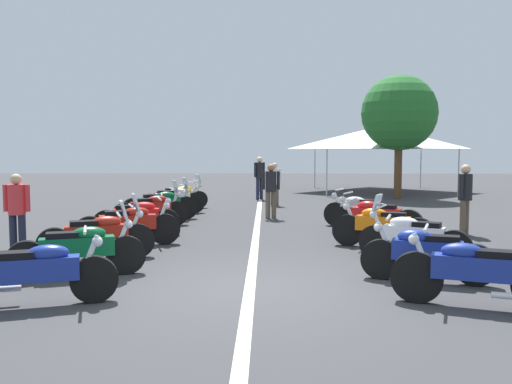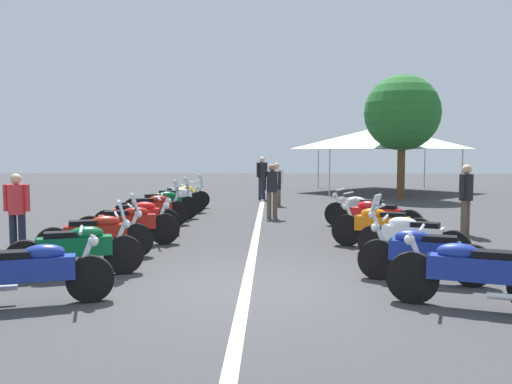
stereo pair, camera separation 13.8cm
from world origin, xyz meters
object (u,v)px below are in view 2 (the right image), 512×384
motorcycle_left_row_2 (97,235)px  motorcycle_left_row_7 (175,199)px  motorcycle_right_row_0 (471,272)px  motorcycle_left_row_0 (31,272)px  motorcycle_left_row_4 (137,217)px  motorcycle_right_row_4 (375,216)px  motorcycle_left_row_1 (77,248)px  motorcycle_left_row_6 (162,204)px  bystander_1 (262,174)px  bystander_4 (277,181)px  motorcycle_right_row_2 (411,236)px  roadside_tree_0 (402,113)px  event_tent (383,138)px  bystander_3 (466,194)px  motorcycle_left_row_8 (182,196)px  motorcycle_right_row_5 (362,210)px  motorcycle_right_row_3 (381,226)px  bystander_2 (272,187)px  motorcycle_left_row_3 (128,224)px  motorcycle_left_row_5 (153,209)px  bystander_0 (17,207)px  motorcycle_right_row_1 (423,253)px

motorcycle_left_row_2 → motorcycle_left_row_7: 7.21m
motorcycle_right_row_0 → motorcycle_left_row_0: bearing=20.3°
motorcycle_left_row_4 → motorcycle_right_row_4: 5.58m
motorcycle_left_row_1 → motorcycle_left_row_6: 7.05m
motorcycle_left_row_0 → bystander_1: bystander_1 is taller
motorcycle_left_row_1 → bystander_4: (11.29, -3.26, 0.44)m
motorcycle_right_row_2 → motorcycle_left_row_2: bearing=27.2°
roadside_tree_0 → event_tent: bearing=0.0°
motorcycle_left_row_0 → motorcycle_left_row_1: 1.61m
motorcycle_left_row_7 → bystander_3: bearing=-51.7°
motorcycle_left_row_6 → bystander_1: 7.17m
motorcycle_left_row_8 → motorcycle_right_row_5: motorcycle_left_row_8 is taller
motorcycle_left_row_6 → motorcycle_left_row_0: bearing=-111.0°
motorcycle_left_row_4 → motorcycle_left_row_7: bearing=77.5°
motorcycle_left_row_8 → motorcycle_left_row_6: bearing=-115.2°
motorcycle_right_row_3 → bystander_4: (8.61, 2.07, 0.45)m
motorcycle_right_row_0 → roadside_tree_0: roadside_tree_0 is taller
motorcycle_left_row_0 → motorcycle_left_row_8: bearing=71.9°
motorcycle_left_row_1 → motorcycle_left_row_0: bearing=-110.3°
motorcycle_left_row_2 → motorcycle_left_row_7: (7.21, -0.12, -0.00)m
motorcycle_right_row_0 → motorcycle_right_row_5: motorcycle_right_row_0 is taller
motorcycle_right_row_2 → bystander_2: (6.09, 2.51, 0.48)m
motorcycle_left_row_3 → motorcycle_right_row_3: motorcycle_right_row_3 is taller
bystander_3 → roadside_tree_0: 10.19m
motorcycle_left_row_7 → bystander_3: 8.71m
motorcycle_left_row_8 → bystander_1: size_ratio=1.08×
motorcycle_left_row_5 → motorcycle_left_row_7: (2.79, -0.08, -0.01)m
motorcycle_right_row_4 → bystander_2: bearing=-25.8°
motorcycle_right_row_2 → bystander_4: 10.18m
motorcycle_left_row_2 → bystander_0: size_ratio=1.28×
motorcycle_left_row_0 → bystander_1: size_ratio=1.16×
motorcycle_right_row_5 → motorcycle_left_row_0: bearing=80.6°
motorcycle_left_row_7 → motorcycle_right_row_2: size_ratio=1.06×
bystander_4 → event_tent: size_ratio=0.25×
motorcycle_left_row_7 → motorcycle_left_row_5: bearing=-115.1°
bystander_0 → motorcycle_left_row_2: bearing=74.0°
motorcycle_left_row_3 → motorcycle_left_row_8: motorcycle_left_row_8 is taller
bystander_4 → motorcycle_left_row_8: bearing=-38.4°
motorcycle_left_row_8 → motorcycle_right_row_4: (-5.82, -5.51, 0.01)m
motorcycle_left_row_0 → motorcycle_right_row_5: size_ratio=1.08×
bystander_3 → bystander_4: 8.14m
motorcycle_right_row_1 → bystander_1: bearing=-61.4°
motorcycle_left_row_3 → roadside_tree_0: (11.46, -8.42, 3.10)m
motorcycle_left_row_1 → bystander_0: bystander_0 is taller
motorcycle_left_row_4 → roadside_tree_0: bearing=38.4°
motorcycle_left_row_1 → roadside_tree_0: 16.89m
motorcycle_right_row_3 → bystander_4: size_ratio=1.28×
motorcycle_left_row_8 → bystander_4: bearing=-3.3°
motorcycle_left_row_5 → motorcycle_right_row_2: size_ratio=1.03×
motorcycle_right_row_2 → motorcycle_right_row_3: size_ratio=0.93×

